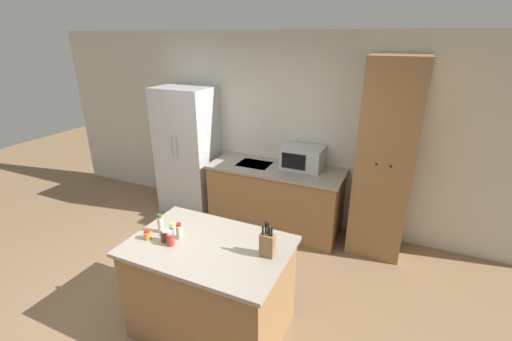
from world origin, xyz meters
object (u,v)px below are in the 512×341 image
object	(u,v)px
refrigerator	(188,151)
spice_bottle_orange_cap	(173,228)
microwave	(303,158)
knife_block	(267,244)
spice_bottle_amber_oil	(179,231)
pantry_cabinet	(385,161)
spice_bottle_tall_dark	(147,235)
spice_bottle_pale_salt	(170,239)
fire_extinguisher	(164,187)
spice_bottle_green_herb	(160,224)
spice_bottle_short_red	(164,236)

from	to	relation	value
refrigerator	spice_bottle_orange_cap	xyz separation A→B (m)	(1.18, -1.91, 0.01)
microwave	knife_block	xyz separation A→B (m)	(0.33, -1.98, -0.04)
knife_block	spice_bottle_amber_oil	distance (m)	0.79
microwave	pantry_cabinet	bearing A→B (deg)	-4.13
spice_bottle_tall_dark	pantry_cabinet	bearing A→B (deg)	50.83
spice_bottle_amber_oil	spice_bottle_pale_salt	xyz separation A→B (m)	(-0.01, -0.12, -0.01)
spice_bottle_tall_dark	spice_bottle_amber_oil	distance (m)	0.28
pantry_cabinet	spice_bottle_orange_cap	size ratio (longest dim) A/B	23.85
refrigerator	fire_extinguisher	xyz separation A→B (m)	(-0.60, 0.06, -0.73)
refrigerator	spice_bottle_green_herb	size ratio (longest dim) A/B	10.54
pantry_cabinet	knife_block	bearing A→B (deg)	-109.91
refrigerator	spice_bottle_amber_oil	bearing A→B (deg)	-56.91
spice_bottle_short_red	spice_bottle_orange_cap	size ratio (longest dim) A/B	1.14
spice_bottle_green_herb	fire_extinguisher	xyz separation A→B (m)	(-1.66, 2.00, -0.78)
knife_block	spice_bottle_amber_oil	bearing A→B (deg)	-173.94
spice_bottle_pale_salt	fire_extinguisher	world-z (taller)	spice_bottle_pale_salt
microwave	spice_bottle_amber_oil	world-z (taller)	microwave
pantry_cabinet	spice_bottle_green_herb	distance (m)	2.60
microwave	knife_block	world-z (taller)	knife_block
spice_bottle_orange_cap	spice_bottle_green_herb	bearing A→B (deg)	-164.25
refrigerator	spice_bottle_green_herb	bearing A→B (deg)	-61.30
fire_extinguisher	spice_bottle_pale_salt	bearing A→B (deg)	-48.88
microwave	spice_bottle_pale_salt	world-z (taller)	microwave
knife_block	spice_bottle_short_red	xyz separation A→B (m)	(-0.87, -0.18, -0.05)
refrigerator	spice_bottle_short_red	world-z (taller)	refrigerator
knife_block	fire_extinguisher	size ratio (longest dim) A/B	0.66
pantry_cabinet	spice_bottle_green_herb	world-z (taller)	pantry_cabinet
spice_bottle_short_red	fire_extinguisher	xyz separation A→B (m)	(-1.78, 2.11, -0.75)
microwave	spice_bottle_green_herb	bearing A→B (deg)	-108.12
spice_bottle_short_red	spice_bottle_orange_cap	bearing A→B (deg)	93.69
refrigerator	spice_bottle_green_herb	world-z (taller)	refrigerator
pantry_cabinet	spice_bottle_short_red	xyz separation A→B (m)	(-1.56, -2.08, -0.22)
refrigerator	microwave	bearing A→B (deg)	3.50
spice_bottle_tall_dark	spice_bottle_orange_cap	world-z (taller)	spice_bottle_orange_cap
spice_bottle_green_herb	spice_bottle_orange_cap	size ratio (longest dim) A/B	1.80
spice_bottle_amber_oil	spice_bottle_short_red	bearing A→B (deg)	-133.70
spice_bottle_orange_cap	spice_bottle_pale_salt	bearing A→B (deg)	-61.27
knife_block	microwave	bearing A→B (deg)	99.36
refrigerator	knife_block	size ratio (longest dim) A/B	6.25
knife_block	fire_extinguisher	world-z (taller)	knife_block
refrigerator	fire_extinguisher	bearing A→B (deg)	174.31
microwave	fire_extinguisher	bearing A→B (deg)	-178.85
spice_bottle_tall_dark	refrigerator	bearing A→B (deg)	116.32
refrigerator	microwave	xyz separation A→B (m)	(1.73, 0.11, 0.11)
refrigerator	spice_bottle_amber_oil	xyz separation A→B (m)	(1.27, -1.95, 0.03)
spice_bottle_short_red	microwave	bearing A→B (deg)	75.71
knife_block	spice_bottle_short_red	world-z (taller)	knife_block
spice_bottle_green_herb	microwave	bearing A→B (deg)	71.88
microwave	spice_bottle_orange_cap	size ratio (longest dim) A/B	5.33
refrigerator	knife_block	distance (m)	2.78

